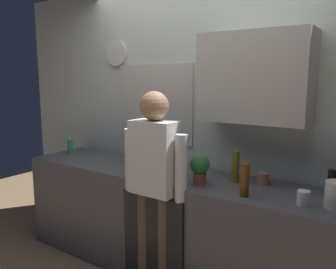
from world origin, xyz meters
The scene contains 13 objects.
kitchen_counter centered at (0.00, 0.30, 0.45)m, with size 3.09×0.64×0.90m, color #4C4C51.
dishwasher_panel centered at (0.00, -0.03, 0.40)m, with size 0.56×0.02×0.81m, color black.
back_wall_assembly centered at (0.06, 0.70, 1.35)m, with size 4.69×0.42×2.60m.
coffee_maker centered at (-0.49, 0.47, 1.04)m, with size 0.20×0.20×0.33m.
bottle_amber_beer centered at (0.67, 0.12, 1.01)m, with size 0.06×0.06×0.23m, color brown.
bottle_dark_sauce centered at (1.16, 0.48, 0.99)m, with size 0.06×0.06×0.18m, color black.
bottle_red_vinegar centered at (-0.27, 0.21, 1.01)m, with size 0.06×0.06×0.22m, color maroon.
bottle_olive_oil centered at (0.49, 0.38, 1.02)m, with size 0.06×0.06×0.25m, color olive.
cup_white_mug centered at (1.05, 0.18, 0.94)m, with size 0.08×0.08×0.10m, color white.
cup_terracotta_mug centered at (0.69, 0.44, 0.94)m, with size 0.08×0.08×0.09m, color #B26647.
potted_plant centered at (0.29, 0.18, 1.03)m, with size 0.15×0.15×0.23m.
dish_soap centered at (-1.39, 0.35, 0.97)m, with size 0.06×0.06×0.18m.
person_at_sink centered at (0.00, 0.00, 0.95)m, with size 0.57×0.22×1.60m.
Camera 1 is at (1.52, -2.02, 1.69)m, focal length 36.65 mm.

